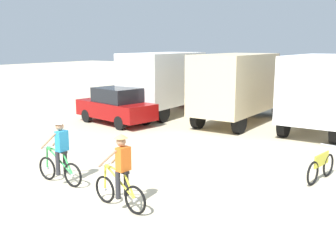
# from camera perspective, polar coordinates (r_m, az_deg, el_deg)

# --- Properties ---
(ground_plane) EXTENTS (120.00, 120.00, 0.00)m
(ground_plane) POSITION_cam_1_polar(r_m,az_deg,el_deg) (11.17, -11.40, -8.70)
(ground_plane) COLOR beige
(box_truck_white_box) EXTENTS (2.65, 6.84, 3.35)m
(box_truck_white_box) POSITION_cam_1_polar(r_m,az_deg,el_deg) (22.14, 0.14, 6.52)
(box_truck_white_box) COLOR white
(box_truck_white_box) RESTS_ON ground
(box_truck_tan_camper) EXTENTS (2.48, 6.78, 3.35)m
(box_truck_tan_camper) POSITION_cam_1_polar(r_m,az_deg,el_deg) (19.89, 10.15, 5.76)
(box_truck_tan_camper) COLOR #CCB78E
(box_truck_tan_camper) RESTS_ON ground
(box_truck_avon_van) EXTENTS (2.47, 6.78, 3.35)m
(box_truck_avon_van) POSITION_cam_1_polar(r_m,az_deg,el_deg) (19.16, 21.31, 4.94)
(box_truck_avon_van) COLOR white
(box_truck_avon_van) RESTS_ON ground
(sedan_parked) EXTENTS (4.44, 2.46, 1.76)m
(sedan_parked) POSITION_cam_1_polar(r_m,az_deg,el_deg) (19.63, -7.37, 2.86)
(sedan_parked) COLOR maroon
(sedan_parked) RESTS_ON ground
(cyclist_orange_shirt) EXTENTS (1.73, 0.52, 1.82)m
(cyclist_orange_shirt) POSITION_cam_1_polar(r_m,az_deg,el_deg) (11.47, -15.02, -3.90)
(cyclist_orange_shirt) COLOR black
(cyclist_orange_shirt) RESTS_ON ground
(cyclist_cowboy_hat) EXTENTS (1.73, 0.52, 1.82)m
(cyclist_cowboy_hat) POSITION_cam_1_polar(r_m,az_deg,el_deg) (9.48, -6.71, -6.83)
(cyclist_cowboy_hat) COLOR black
(cyclist_cowboy_hat) RESTS_ON ground
(bicycle_spare) EXTENTS (0.50, 1.72, 0.97)m
(bicycle_spare) POSITION_cam_1_polar(r_m,az_deg,el_deg) (12.25, 20.83, -5.46)
(bicycle_spare) COLOR black
(bicycle_spare) RESTS_ON ground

